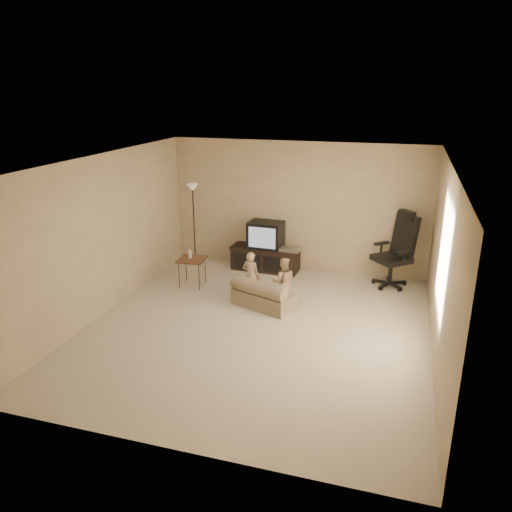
{
  "coord_description": "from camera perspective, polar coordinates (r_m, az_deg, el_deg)",
  "views": [
    {
      "loc": [
        1.93,
        -6.45,
        3.47
      ],
      "look_at": [
        -0.19,
        0.6,
        0.95
      ],
      "focal_mm": 35.0,
      "sensor_mm": 36.0,
      "label": 1
    }
  ],
  "objects": [
    {
      "name": "room_shell",
      "position": [
        7.01,
        0.04,
        2.77
      ],
      "size": [
        5.5,
        5.5,
        5.5
      ],
      "color": "silver",
      "rests_on": "floor"
    },
    {
      "name": "toddler_left",
      "position": [
        8.4,
        -0.59,
        -2.3
      ],
      "size": [
        0.34,
        0.27,
        0.85
      ],
      "primitive_type": "imported",
      "rotation": [
        0.0,
        0.0,
        2.98
      ],
      "color": "tan",
      "rests_on": "floor"
    },
    {
      "name": "child_sofa",
      "position": [
        8.22,
        0.81,
        -4.51
      ],
      "size": [
        1.14,
        0.88,
        0.5
      ],
      "rotation": [
        0.0,
        0.0,
        -0.35
      ],
      "color": "gray",
      "rests_on": "floor"
    },
    {
      "name": "floor_lamp",
      "position": [
        10.03,
        -7.19,
        5.7
      ],
      "size": [
        0.26,
        0.26,
        1.64
      ],
      "color": "black",
      "rests_on": "floor"
    },
    {
      "name": "tv_stand",
      "position": [
        9.77,
        1.12,
        0.66
      ],
      "size": [
        1.39,
        0.57,
        0.98
      ],
      "rotation": [
        0.0,
        0.0,
        -0.05
      ],
      "color": "black",
      "rests_on": "floor"
    },
    {
      "name": "office_chair",
      "position": [
        9.32,
        15.62,
        -0.4
      ],
      "size": [
        0.9,
        0.9,
        1.38
      ],
      "rotation": [
        0.0,
        0.0,
        -0.82
      ],
      "color": "black",
      "rests_on": "floor"
    },
    {
      "name": "toddler_right",
      "position": [
        8.23,
        3.13,
        -2.91
      ],
      "size": [
        0.44,
        0.31,
        0.82
      ],
      "primitive_type": "imported",
      "rotation": [
        0.0,
        0.0,
        3.4
      ],
      "color": "tan",
      "rests_on": "floor"
    },
    {
      "name": "floor",
      "position": [
        7.57,
        0.04,
        -8.33
      ],
      "size": [
        5.5,
        5.5,
        0.0
      ],
      "primitive_type": "plane",
      "color": "beige",
      "rests_on": "ground"
    },
    {
      "name": "side_table",
      "position": [
        9.04,
        -7.36,
        -0.4
      ],
      "size": [
        0.5,
        0.5,
        0.7
      ],
      "rotation": [
        0.0,
        0.0,
        0.08
      ],
      "color": "brown",
      "rests_on": "floor"
    }
  ]
}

